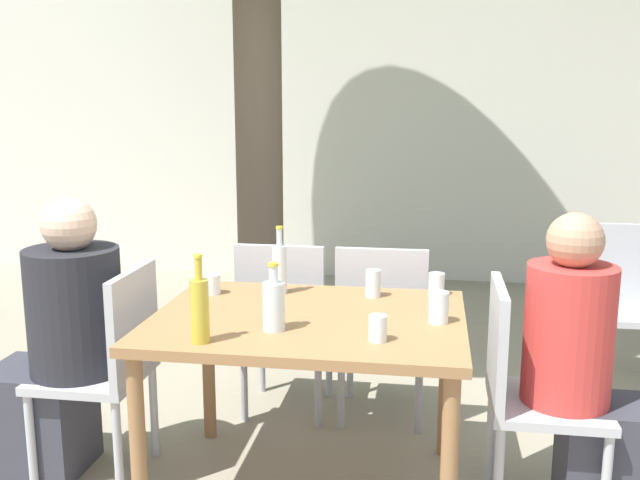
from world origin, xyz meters
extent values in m
cube|color=silver|center=(0.00, 3.74, 1.40)|extent=(10.00, 0.08, 2.80)
cylinder|color=brown|center=(-0.59, 1.60, 1.24)|extent=(0.29, 0.29, 2.47)
cube|color=#996B42|center=(0.00, 0.00, 0.75)|extent=(1.24, 0.95, 0.04)
cylinder|color=#996B42|center=(-0.56, -0.42, 0.36)|extent=(0.06, 0.06, 0.73)
cylinder|color=#996B42|center=(0.56, -0.42, 0.36)|extent=(0.06, 0.06, 0.73)
cylinder|color=#996B42|center=(-0.56, 0.42, 0.36)|extent=(0.06, 0.06, 0.73)
cylinder|color=#996B42|center=(0.56, 0.42, 0.36)|extent=(0.06, 0.06, 0.73)
cube|color=#B2B2B7|center=(-0.94, 0.00, 0.46)|extent=(0.44, 0.44, 0.04)
cube|color=#B2B2B7|center=(-0.74, 0.00, 0.70)|extent=(0.04, 0.44, 0.45)
cylinder|color=#B2B2B7|center=(-1.13, 0.19, 0.22)|extent=(0.04, 0.04, 0.44)
cylinder|color=#B2B2B7|center=(-1.13, -0.19, 0.22)|extent=(0.04, 0.04, 0.44)
cylinder|color=#B2B2B7|center=(-0.75, 0.19, 0.22)|extent=(0.04, 0.04, 0.44)
cylinder|color=#B2B2B7|center=(-0.75, -0.19, 0.22)|extent=(0.04, 0.04, 0.44)
cube|color=#B2B2B7|center=(0.94, 0.00, 0.46)|extent=(0.44, 0.44, 0.04)
cube|color=#B2B2B7|center=(0.74, 0.00, 0.70)|extent=(0.04, 0.44, 0.45)
cylinder|color=#B2B2B7|center=(1.13, 0.19, 0.22)|extent=(0.04, 0.04, 0.44)
cylinder|color=#B2B2B7|center=(0.75, 0.19, 0.22)|extent=(0.04, 0.04, 0.44)
cube|color=#B2B2B7|center=(-0.25, 0.80, 0.46)|extent=(0.44, 0.44, 0.04)
cube|color=#B2B2B7|center=(-0.25, 0.60, 0.70)|extent=(0.44, 0.04, 0.45)
cylinder|color=#B2B2B7|center=(-0.06, 0.99, 0.22)|extent=(0.04, 0.04, 0.44)
cylinder|color=#B2B2B7|center=(-0.44, 0.99, 0.22)|extent=(0.04, 0.04, 0.44)
cylinder|color=#B2B2B7|center=(-0.06, 0.61, 0.22)|extent=(0.04, 0.04, 0.44)
cylinder|color=#B2B2B7|center=(-0.44, 0.61, 0.22)|extent=(0.04, 0.04, 0.44)
cube|color=#B2B2B7|center=(0.25, 0.80, 0.46)|extent=(0.44, 0.44, 0.04)
cube|color=#B2B2B7|center=(0.25, 0.60, 0.70)|extent=(0.44, 0.04, 0.45)
cylinder|color=#B2B2B7|center=(0.44, 0.99, 0.22)|extent=(0.04, 0.04, 0.44)
cylinder|color=#B2B2B7|center=(0.06, 0.99, 0.22)|extent=(0.04, 0.04, 0.44)
cylinder|color=#B2B2B7|center=(0.44, 0.61, 0.22)|extent=(0.04, 0.04, 0.44)
cylinder|color=#B2B2B7|center=(0.06, 0.61, 0.22)|extent=(0.04, 0.04, 0.44)
cube|color=#B2B2B7|center=(1.56, 1.30, 0.46)|extent=(0.44, 0.44, 0.04)
cube|color=#B2B2B7|center=(1.56, 1.50, 0.70)|extent=(0.44, 0.04, 0.45)
cylinder|color=#B2B2B7|center=(1.37, 1.11, 0.22)|extent=(0.04, 0.04, 0.44)
cylinder|color=#B2B2B7|center=(1.37, 1.49, 0.22)|extent=(0.04, 0.04, 0.44)
cube|color=#383842|center=(-1.20, 0.00, 0.24)|extent=(0.40, 0.35, 0.47)
cylinder|color=#232328|center=(-1.00, 0.00, 0.74)|extent=(0.39, 0.39, 0.53)
sphere|color=beige|center=(-1.00, 0.00, 1.11)|extent=(0.23, 0.23, 0.23)
cube|color=#383842|center=(1.20, 0.00, 0.24)|extent=(0.40, 0.30, 0.47)
cylinder|color=#C63833|center=(1.00, 0.00, 0.74)|extent=(0.33, 0.33, 0.54)
sphere|color=tan|center=(1.00, 0.00, 1.10)|extent=(0.21, 0.21, 0.21)
cylinder|color=silver|center=(-0.10, -0.19, 0.86)|extent=(0.08, 0.08, 0.18)
cylinder|color=silver|center=(-0.10, -0.19, 0.98)|extent=(0.03, 0.03, 0.06)
cylinder|color=gold|center=(-0.10, -0.19, 1.02)|extent=(0.04, 0.04, 0.01)
cylinder|color=gold|center=(-0.32, -0.37, 0.88)|extent=(0.07, 0.07, 0.23)
cylinder|color=gold|center=(-0.32, -0.37, 1.03)|extent=(0.03, 0.03, 0.08)
cylinder|color=gold|center=(-0.32, -0.37, 1.08)|extent=(0.03, 0.03, 0.01)
cylinder|color=silver|center=(-0.18, 0.31, 0.87)|extent=(0.06, 0.06, 0.22)
cylinder|color=silver|center=(-0.18, 0.31, 1.02)|extent=(0.03, 0.03, 0.08)
cylinder|color=gold|center=(-0.18, 0.31, 1.06)|extent=(0.03, 0.03, 0.01)
cylinder|color=white|center=(0.51, -0.01, 0.83)|extent=(0.08, 0.08, 0.12)
cylinder|color=white|center=(0.30, -0.26, 0.81)|extent=(0.07, 0.07, 0.09)
cylinder|color=white|center=(0.51, 0.40, 0.81)|extent=(0.07, 0.07, 0.10)
cylinder|color=white|center=(-0.48, 0.26, 0.81)|extent=(0.08, 0.08, 0.09)
cylinder|color=silver|center=(0.23, 0.32, 0.83)|extent=(0.07, 0.07, 0.12)
camera|label=1|loc=(0.48, -2.69, 1.61)|focal=40.00mm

